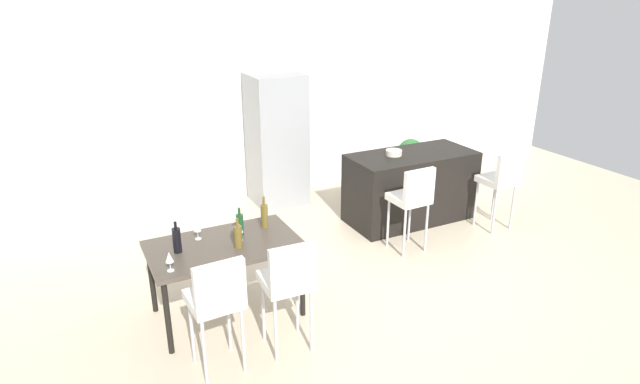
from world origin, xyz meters
TOP-DOWN VIEW (x-y plane):
  - ground_plane at (0.00, 0.00)m, footprint 10.00×10.00m
  - back_wall at (0.00, 2.96)m, footprint 10.00×0.12m
  - kitchen_island at (0.74, 1.11)m, footprint 1.67×0.78m
  - bar_chair_left at (0.20, 0.34)m, footprint 0.41×0.41m
  - bar_chair_middle at (1.56, 0.34)m, footprint 0.41×0.41m
  - dining_table at (-2.12, 0.06)m, footprint 1.37×0.83m
  - dining_chair_near at (-2.43, -0.71)m, footprint 0.42×0.42m
  - dining_chair_far at (-1.82, -0.71)m, footprint 0.42×0.42m
  - wine_bottle_inner at (-2.53, 0.09)m, footprint 0.07×0.07m
  - wine_bottle_corner at (-1.92, 0.18)m, footprint 0.07×0.07m
  - wine_bottle_middle at (-2.02, -0.06)m, footprint 0.08×0.08m
  - wine_bottle_end at (-1.65, 0.24)m, footprint 0.07×0.07m
  - wine_glass_left at (-1.97, 0.06)m, footprint 0.07×0.07m
  - wine_glass_right at (-2.31, 0.27)m, footprint 0.07×0.07m
  - wine_glass_far at (-2.67, -0.21)m, footprint 0.07×0.07m
  - refrigerator at (-0.57, 2.52)m, footprint 0.72×0.68m
  - fruit_bowl at (0.49, 1.16)m, footprint 0.21×0.21m
  - potted_plant at (1.77, 2.51)m, footprint 0.44×0.44m

SIDE VIEW (x-z plane):
  - ground_plane at x=0.00m, z-range 0.00..0.00m
  - potted_plant at x=1.77m, z-range 0.06..0.69m
  - kitchen_island at x=0.74m, z-range 0.00..0.92m
  - dining_table at x=-2.12m, z-range 0.30..1.04m
  - bar_chair_left at x=0.20m, z-range 0.17..1.22m
  - bar_chair_middle at x=1.56m, z-range 0.17..1.22m
  - dining_chair_near at x=-2.43m, z-range 0.17..1.22m
  - dining_chair_far at x=-1.82m, z-range 0.17..1.22m
  - wine_bottle_corner at x=-1.92m, z-range 0.71..0.99m
  - wine_bottle_middle at x=-2.02m, z-range 0.71..0.99m
  - wine_bottle_inner at x=-2.53m, z-range 0.71..1.01m
  - wine_bottle_end at x=-1.65m, z-range 0.70..1.02m
  - wine_glass_left at x=-1.97m, z-range 0.78..0.95m
  - wine_glass_right at x=-2.31m, z-range 0.78..0.95m
  - wine_glass_far at x=-2.67m, z-range 0.78..0.95m
  - refrigerator at x=-0.57m, z-range 0.00..1.84m
  - fruit_bowl at x=0.49m, z-range 0.92..0.99m
  - back_wall at x=0.00m, z-range 0.00..2.90m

